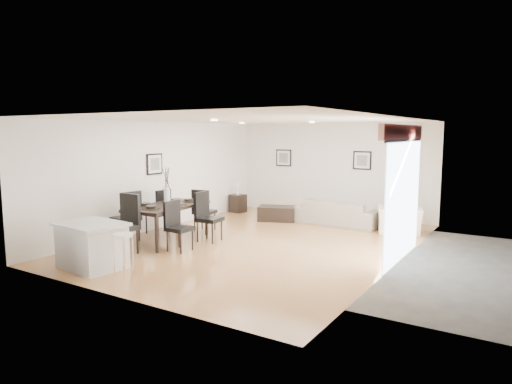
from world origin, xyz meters
The scene contains 26 objects.
ground centered at (0.00, 0.00, 0.00)m, with size 8.00×8.00×0.00m, color tan.
wall_back centered at (0.00, 4.00, 1.35)m, with size 6.00×0.04×2.70m, color white.
wall_front centered at (0.00, -4.00, 1.35)m, with size 6.00×0.04×2.70m, color white.
wall_left centered at (-3.00, 0.00, 1.35)m, with size 0.04×8.00×2.70m, color white.
wall_right centered at (3.00, 0.00, 1.35)m, with size 0.04×8.00×2.70m, color white.
ceiling centered at (0.00, 0.00, 2.70)m, with size 6.00×8.00×0.02m, color white.
sofa centered at (0.68, 2.80, 0.32)m, with size 2.20×0.86×0.64m, color gray.
armchair centered at (2.34, 2.59, 0.33)m, with size 1.01×0.88×0.65m, color silver.
dining_table centered at (-1.84, -0.98, 0.74)m, with size 1.18×2.07×0.83m.
dining_chair_wnear centered at (-2.54, -1.49, 0.64)m, with size 0.56×0.56×1.14m.
dining_chair_wfar centered at (-2.54, -0.49, 0.60)m, with size 0.49×0.49×1.07m.
dining_chair_enear centered at (-1.14, -1.48, 0.58)m, with size 0.46×0.46×1.03m.
dining_chair_efar centered at (-1.14, -0.50, 0.62)m, with size 0.54×0.54×1.11m.
dining_chair_head centered at (-1.84, -2.20, 0.67)m, with size 0.56×0.56×1.20m.
dining_chair_foot centered at (-1.83, 0.25, 0.58)m, with size 0.53×0.53×1.05m.
vase centered at (-1.84, -0.98, 1.15)m, with size 1.02×1.61×0.85m.
coffee_table centered at (-0.95, 2.42, 0.20)m, with size 1.01×0.60×0.40m, color black.
side_table centered at (-2.66, 2.99, 0.27)m, with size 0.41×0.41×0.55m, color black.
table_lamp centered at (-2.65, 2.99, 0.78)m, with size 0.19×0.19×0.36m.
cushion centered at (2.25, 2.50, 0.53)m, with size 0.31×0.10×0.31m, color maroon.
kitchen_island centered at (-1.58, -3.23, 0.42)m, with size 1.26×1.02×0.83m.
bar_stool centered at (-0.76, -3.23, 0.62)m, with size 0.33×0.33×0.73m.
framed_print_back_left centered at (-1.60, 3.97, 1.65)m, with size 0.52×0.04×0.52m.
framed_print_back_right centered at (0.90, 3.97, 1.65)m, with size 0.52×0.04×0.52m.
framed_print_left_wall centered at (-2.97, -0.20, 1.65)m, with size 0.04×0.52×0.52m.
sliding_door centered at (2.96, 0.30, 1.66)m, with size 0.12×2.70×2.57m.
Camera 1 is at (5.15, -8.43, 2.42)m, focal length 32.00 mm.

